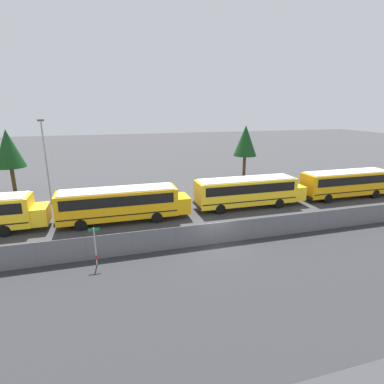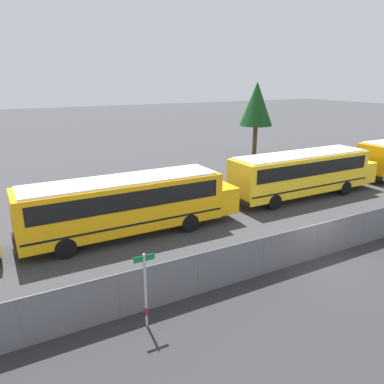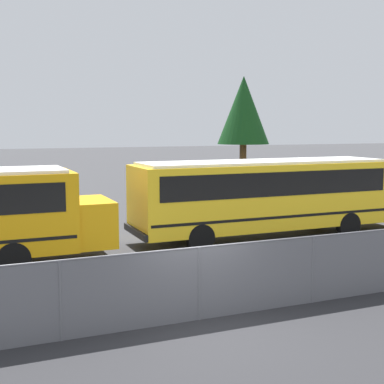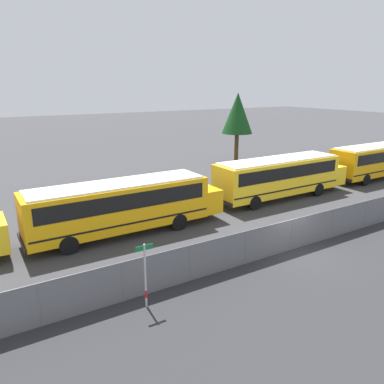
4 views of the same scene
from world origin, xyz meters
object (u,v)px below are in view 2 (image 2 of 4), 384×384
Objects in this scene: school_bus_2 at (128,201)px; street_sign at (145,288)px; school_bus_3 at (303,171)px; tree_1 at (257,104)px.

school_bus_2 reaches higher than street_sign.
school_bus_2 is 1.00× the size of school_bus_3.
street_sign is 0.35× the size of tree_1.
school_bus_3 is at bearing -113.91° from tree_1.
tree_1 is at bearing 35.38° from school_bus_2.
school_bus_3 is at bearing 28.58° from street_sign.
school_bus_2 is 7.78m from street_sign.
school_bus_3 is 1.55× the size of tree_1.
tree_1 is at bearing 66.09° from school_bus_3.
tree_1 is (18.13, 12.87, 3.53)m from school_bus_2.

